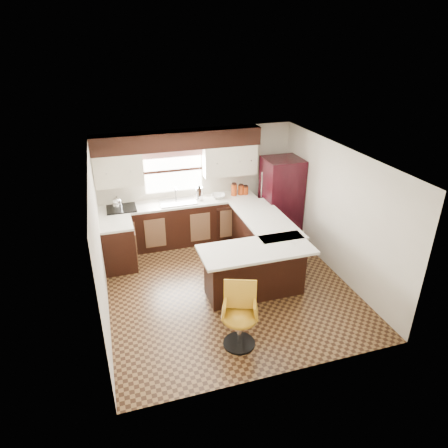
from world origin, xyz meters
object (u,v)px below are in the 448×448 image
object	(u,v)px
peninsula_return	(255,271)
refrigerator	(281,199)
bar_chair	(240,318)
peninsula_long	(262,241)

from	to	relation	value
peninsula_return	refrigerator	bearing A→B (deg)	55.00
bar_chair	peninsula_return	bearing A→B (deg)	79.54
peninsula_return	bar_chair	world-z (taller)	bar_chair
peninsula_long	peninsula_return	bearing A→B (deg)	-118.30
peninsula_long	bar_chair	distance (m)	2.43
peninsula_return	bar_chair	bearing A→B (deg)	-120.50
peninsula_long	peninsula_return	distance (m)	1.11
peninsula_return	refrigerator	xyz separation A→B (m)	(1.32, 1.88, 0.45)
peninsula_return	peninsula_long	bearing A→B (deg)	61.70
peninsula_long	bar_chair	bearing A→B (deg)	-119.50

